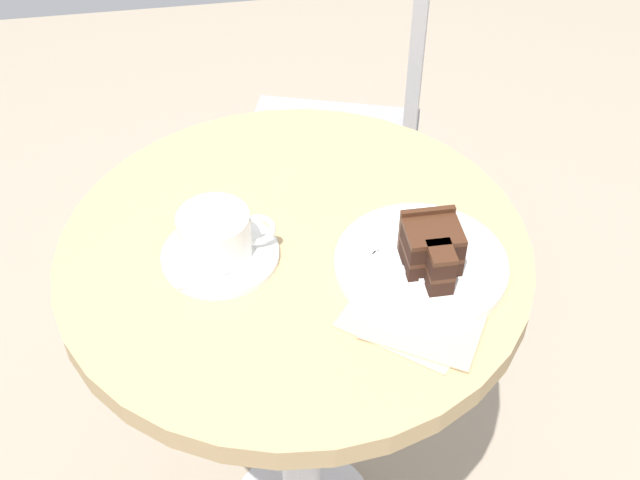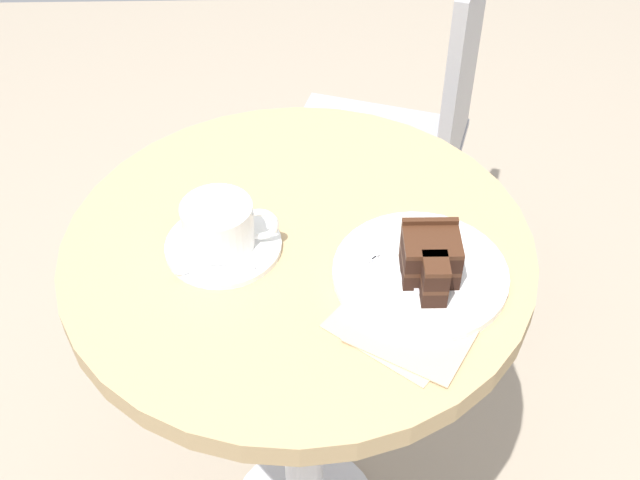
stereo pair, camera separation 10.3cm
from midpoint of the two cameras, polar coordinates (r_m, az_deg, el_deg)
The scene contains 9 objects.
cafe_table at distance 1.18m, azimuth 1.04°, elevation -5.13°, with size 0.64×0.64×0.76m.
saucer at distance 1.07m, azimuth -4.17°, elevation -0.52°, with size 0.16×0.16×0.01m.
coffee_cup at distance 1.05m, azimuth -4.40°, elevation 1.00°, with size 0.13×0.09×0.07m.
teaspoon at distance 1.04m, azimuth -5.47°, elevation -2.22°, with size 0.11×0.02×0.00m.
cake_plate at distance 1.05m, azimuth 9.94°, elevation -2.49°, with size 0.23×0.23×0.01m.
cake_slice at distance 1.02m, azimuth 10.78°, elevation -1.47°, with size 0.07×0.09×0.07m.
fork at distance 1.04m, azimuth 7.46°, elevation -2.02°, with size 0.11×0.12×0.00m.
napkin at distance 1.00m, azimuth 9.44°, elevation -5.87°, with size 0.22×0.21×0.00m.
cafe_chair at distance 1.70m, azimuth 8.37°, elevation 7.91°, with size 0.48×0.48×0.91m.
Camera 2 is at (0.01, -0.79, 1.51)m, focal length 45.00 mm.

